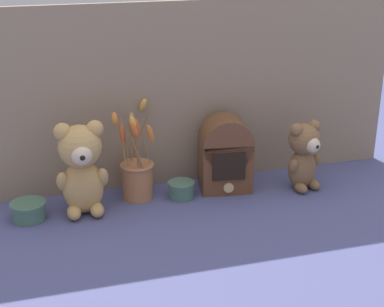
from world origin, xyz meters
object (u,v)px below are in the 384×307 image
(flower_vase, at_px, (137,172))
(decorative_tin_short, at_px, (29,211))
(teddy_bear_large, at_px, (82,167))
(decorative_tin_tall, at_px, (181,190))
(teddy_bear_medium, at_px, (304,154))
(vintage_radio, at_px, (226,154))

(flower_vase, height_order, decorative_tin_short, flower_vase)
(teddy_bear_large, relative_size, decorative_tin_tall, 3.40)
(teddy_bear_large, height_order, teddy_bear_medium, teddy_bear_large)
(teddy_bear_large, bearing_deg, teddy_bear_medium, -1.70)
(decorative_tin_tall, bearing_deg, decorative_tin_short, -177.67)
(vintage_radio, distance_m, decorative_tin_short, 0.64)
(teddy_bear_medium, bearing_deg, flower_vase, 171.95)
(teddy_bear_large, distance_m, decorative_tin_short, 0.21)
(teddy_bear_large, xyz_separation_m, teddy_bear_medium, (0.71, -0.02, -0.03))
(teddy_bear_large, bearing_deg, vintage_radio, 5.54)
(teddy_bear_large, distance_m, decorative_tin_tall, 0.34)
(flower_vase, bearing_deg, decorative_tin_short, -171.38)
(teddy_bear_large, height_order, decorative_tin_tall, teddy_bear_large)
(teddy_bear_large, distance_m, flower_vase, 0.19)
(teddy_bear_medium, distance_m, flower_vase, 0.54)
(teddy_bear_medium, bearing_deg, decorative_tin_short, 178.38)
(flower_vase, height_order, decorative_tin_tall, flower_vase)
(teddy_bear_medium, bearing_deg, vintage_radio, 165.00)
(teddy_bear_large, height_order, vintage_radio, teddy_bear_large)
(decorative_tin_short, bearing_deg, teddy_bear_large, -1.26)
(vintage_radio, bearing_deg, decorative_tin_short, -176.23)
(teddy_bear_medium, relative_size, flower_vase, 0.75)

